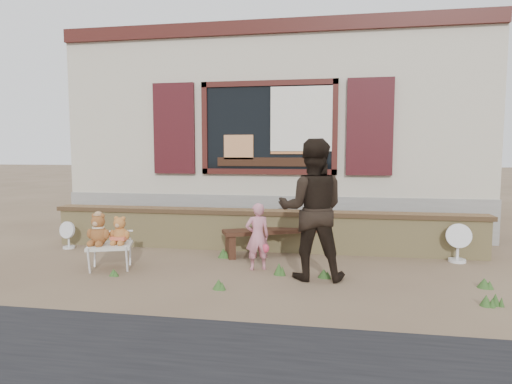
% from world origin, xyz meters
% --- Properties ---
extents(ground, '(80.00, 80.00, 0.00)m').
position_xyz_m(ground, '(0.00, 0.00, 0.00)').
color(ground, brown).
rests_on(ground, ground).
extents(shopfront, '(8.04, 5.13, 4.00)m').
position_xyz_m(shopfront, '(0.00, 4.49, 2.00)').
color(shopfront, '#AFA58D').
rests_on(shopfront, ground).
extents(brick_wall, '(7.10, 0.36, 0.67)m').
position_xyz_m(brick_wall, '(0.00, 1.00, 0.34)').
color(brick_wall, tan).
rests_on(brick_wall, ground).
extents(bench, '(1.61, 0.99, 0.41)m').
position_xyz_m(bench, '(0.28, 0.72, 0.30)').
color(bench, black).
rests_on(bench, ground).
extents(folding_chair, '(0.71, 0.67, 0.35)m').
position_xyz_m(folding_chair, '(-1.86, -0.48, 0.32)').
color(folding_chair, beige).
rests_on(folding_chair, ground).
extents(teddy_bear_left, '(0.40, 0.37, 0.44)m').
position_xyz_m(teddy_bear_left, '(-1.99, -0.53, 0.57)').
color(teddy_bear_left, brown).
rests_on(teddy_bear_left, folding_chair).
extents(teddy_bear_right, '(0.36, 0.33, 0.39)m').
position_xyz_m(teddy_bear_right, '(-1.73, -0.43, 0.55)').
color(teddy_bear_right, '#9A5D2A').
rests_on(teddy_bear_right, folding_chair).
extents(child, '(0.40, 0.33, 0.92)m').
position_xyz_m(child, '(0.15, -0.16, 0.46)').
color(child, pink).
rests_on(child, ground).
extents(adult, '(0.90, 0.72, 1.78)m').
position_xyz_m(adult, '(0.89, -0.44, 0.89)').
color(adult, black).
rests_on(adult, ground).
extents(fan_left, '(0.29, 0.19, 0.46)m').
position_xyz_m(fan_left, '(-3.18, 0.58, 0.23)').
color(fan_left, silver).
rests_on(fan_left, ground).
extents(fan_right, '(0.36, 0.24, 0.58)m').
position_xyz_m(fan_right, '(2.99, 0.72, 0.29)').
color(fan_right, silver).
rests_on(fan_right, ground).
extents(grass_tufts, '(4.76, 1.70, 0.16)m').
position_xyz_m(grass_tufts, '(0.89, -0.47, 0.06)').
color(grass_tufts, '#315522').
rests_on(grass_tufts, ground).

